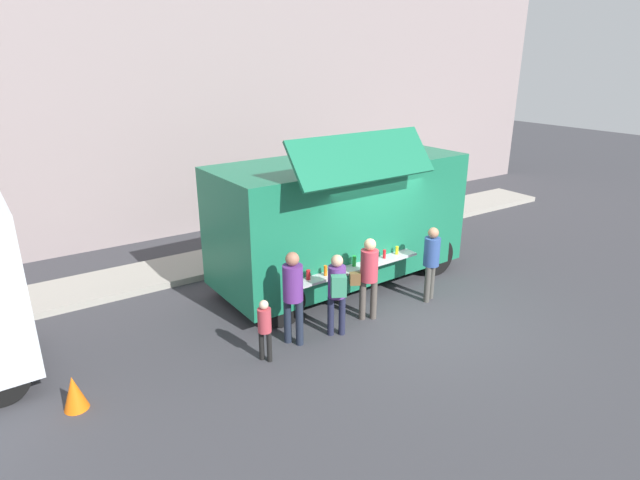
# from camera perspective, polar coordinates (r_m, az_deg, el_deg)

# --- Properties ---
(ground_plane) EXTENTS (60.00, 60.00, 0.00)m
(ground_plane) POSITION_cam_1_polar(r_m,az_deg,el_deg) (10.64, 10.26, -8.58)
(ground_plane) COLOR #38383D
(curb_strip) EXTENTS (28.00, 1.60, 0.15)m
(curb_strip) POSITION_cam_1_polar(r_m,az_deg,el_deg) (12.83, -19.76, -4.05)
(curb_strip) COLOR #9E998E
(curb_strip) RESTS_ON ground
(building_behind) EXTENTS (32.00, 2.40, 8.09)m
(building_behind) POSITION_cam_1_polar(r_m,az_deg,el_deg) (15.90, -21.56, 15.00)
(building_behind) COLOR gray
(building_behind) RESTS_ON ground
(food_truck_main) EXTENTS (5.78, 3.08, 3.62)m
(food_truck_main) POSITION_cam_1_polar(r_m,az_deg,el_deg) (11.58, 2.29, 2.49)
(food_truck_main) COLOR #1A6F4C
(food_truck_main) RESTS_ON ground
(traffic_cone_orange) EXTENTS (0.36, 0.36, 0.55)m
(traffic_cone_orange) POSITION_cam_1_polar(r_m,az_deg,el_deg) (8.77, -25.47, -14.97)
(traffic_cone_orange) COLOR orange
(traffic_cone_orange) RESTS_ON ground
(trash_bin) EXTENTS (0.60, 0.60, 1.02)m
(trash_bin) POSITION_cam_1_polar(r_m,az_deg,el_deg) (15.98, 8.77, 3.19)
(trash_bin) COLOR #2F6536
(trash_bin) RESTS_ON ground
(customer_front_ordering) EXTENTS (0.54, 0.41, 1.70)m
(customer_front_ordering) POSITION_cam_1_polar(r_m,az_deg,el_deg) (10.11, 5.34, -3.56)
(customer_front_ordering) COLOR #4F4841
(customer_front_ordering) RESTS_ON ground
(customer_mid_with_backpack) EXTENTS (0.44, 0.53, 1.61)m
(customer_mid_with_backpack) POSITION_cam_1_polar(r_m,az_deg,el_deg) (9.48, 1.89, -5.27)
(customer_mid_with_backpack) COLOR #1F223A
(customer_mid_with_backpack) RESTS_ON ground
(customer_rear_waiting) EXTENTS (0.36, 0.36, 1.79)m
(customer_rear_waiting) POSITION_cam_1_polar(r_m,az_deg,el_deg) (9.20, -3.00, -5.55)
(customer_rear_waiting) COLOR #1D2435
(customer_rear_waiting) RESTS_ON ground
(customer_extra_browsing) EXTENTS (0.33, 0.33, 1.64)m
(customer_extra_browsing) POSITION_cam_1_polar(r_m,az_deg,el_deg) (11.11, 12.18, -1.90)
(customer_extra_browsing) COLOR #4B4944
(customer_extra_browsing) RESTS_ON ground
(child_near_queue) EXTENTS (0.23, 0.23, 1.15)m
(child_near_queue) POSITION_cam_1_polar(r_m,az_deg,el_deg) (8.91, -6.13, -9.31)
(child_near_queue) COLOR black
(child_near_queue) RESTS_ON ground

